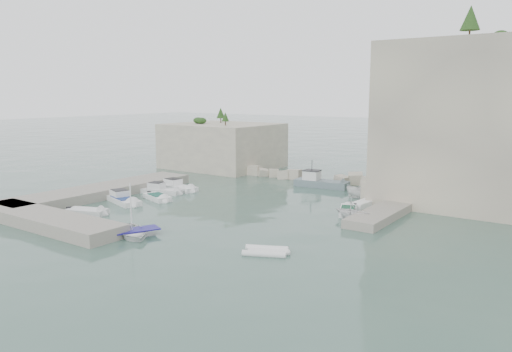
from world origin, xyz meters
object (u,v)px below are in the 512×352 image
Objects in this scene: inflatable_dinghy at (265,254)px; work_boat at (322,187)px; motorboat_c at (157,200)px; rowboat at (132,236)px; tender_east_c at (363,206)px; tender_east_d at (365,199)px; tender_east_b at (348,214)px; motorboat_b at (162,193)px; motorboat_a at (178,190)px; tender_east_a at (353,220)px; motorboat_d at (123,203)px; motorboat_e at (87,214)px.

work_boat is (-9.28, 26.32, 0.00)m from inflatable_dinghy.
inflatable_dinghy is (20.63, -8.78, 0.00)m from motorboat_c.
rowboat is 1.39× the size of inflatable_dinghy.
tender_east_d is (-1.34, 3.71, 0.00)m from tender_east_c.
motorboat_c and tender_east_b have the same top height.
tender_east_b is at bearing -57.95° from work_boat.
motorboat_b is at bearing 102.43° from tender_east_d.
tender_east_b and tender_east_c have the same top height.
tender_east_c is at bearing 44.95° from motorboat_c.
motorboat_a is 20.45m from rowboat.
tender_east_d is at bearing 24.54° from tender_east_c.
tender_east_c is (-1.47, 5.94, 0.00)m from tender_east_a.
motorboat_b reaches higher than motorboat_c.
motorboat_d is at bearing -102.93° from motorboat_c.
motorboat_d reaches higher than tender_east_c.
motorboat_c is 1.03× the size of tender_east_d.
tender_east_c is at bearing 4.99° from motorboat_b.
rowboat is 20.95m from tender_east_b.
tender_east_a is 2.36m from tender_east_b.
motorboat_b is at bearing 76.64° from tender_east_b.
tender_east_b is (20.81, 15.10, 0.00)m from motorboat_e.
inflatable_dinghy is 13.16m from tender_east_a.
motorboat_d is 25.89m from tender_east_c.
motorboat_e and tender_east_c have the same top height.
tender_east_d is (20.74, 17.23, 0.00)m from motorboat_d.
tender_east_d reaches higher than rowboat.
motorboat_a reaches higher than tender_east_b.
rowboat is at bearing 143.46° from tender_east_d.
tender_east_d is (-1.45, 7.73, 0.00)m from tender_east_b.
motorboat_b reaches higher than inflatable_dinghy.
inflatable_dinghy is at bearing -40.32° from motorboat_b.
motorboat_c is 1.04× the size of motorboat_e.
motorboat_c is 0.91× the size of rowboat.
rowboat is 29.04m from work_boat.
rowboat is at bearing 125.56° from tender_east_b.
motorboat_a and motorboat_d have the same top height.
tender_east_b is (-1.37, 1.92, 0.00)m from tender_east_a.
motorboat_d is 24.13m from tender_east_b.
tender_east_b is at bearing 15.75° from motorboat_e.
motorboat_e is at bearing 124.29° from tender_east_d.
motorboat_a is 8.86m from motorboat_d.
motorboat_c reaches higher than inflatable_dinghy.
rowboat is (11.32, -17.03, 0.00)m from motorboat_a.
tender_east_d reaches higher than tender_east_c.
motorboat_b is 1.25× the size of motorboat_e.
tender_east_d is (18.81, 14.00, 0.00)m from motorboat_c.
motorboat_d is at bearing -80.43° from motorboat_a.
motorboat_e is (-0.55, -8.84, 0.00)m from motorboat_c.
inflatable_dinghy is 0.82× the size of tender_east_d.
tender_east_a is 6.12m from tender_east_c.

